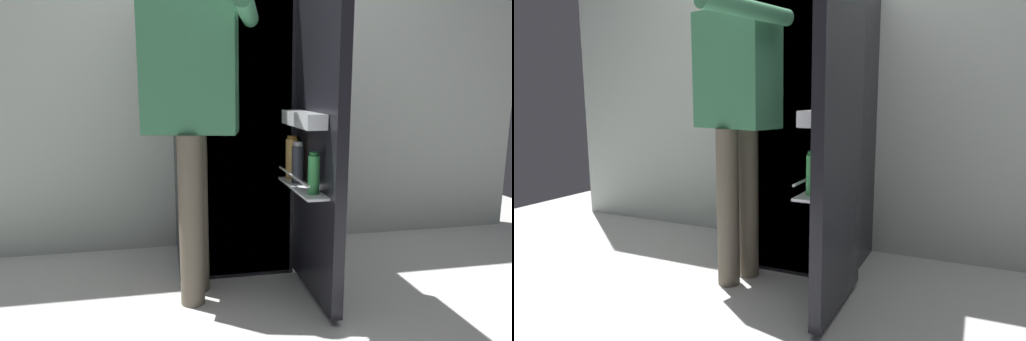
{
  "view_description": "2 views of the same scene",
  "coord_description": "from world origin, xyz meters",
  "views": [
    {
      "loc": [
        -0.39,
        -2.19,
        1.08
      ],
      "look_at": [
        0.03,
        -0.11,
        0.69
      ],
      "focal_mm": 32.17,
      "sensor_mm": 36.0,
      "label": 1
    },
    {
      "loc": [
        0.93,
        -2.05,
        1.01
      ],
      "look_at": [
        -0.02,
        -0.02,
        0.65
      ],
      "focal_mm": 31.56,
      "sensor_mm": 36.0,
      "label": 2
    }
  ],
  "objects": [
    {
      "name": "kitchen_wall",
      "position": [
        0.0,
        0.9,
        1.34
      ],
      "size": [
        4.4,
        0.1,
        2.68
      ],
      "primitive_type": "cube",
      "color": "beige",
      "rests_on": "ground_plane"
    },
    {
      "name": "ground_plane",
      "position": [
        0.0,
        0.0,
        0.0
      ],
      "size": [
        5.84,
        5.84,
        0.0
      ],
      "primitive_type": "plane",
      "color": "silver"
    },
    {
      "name": "person",
      "position": [
        -0.24,
        0.06,
        1.03
      ],
      "size": [
        0.57,
        0.83,
        1.71
      ],
      "color": "#665B4C",
      "rests_on": "ground_plane"
    },
    {
      "name": "refrigerator",
      "position": [
        0.03,
        0.49,
        0.83
      ],
      "size": [
        0.71,
        1.23,
        1.67
      ],
      "color": "black",
      "rests_on": "ground_plane"
    }
  ]
}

